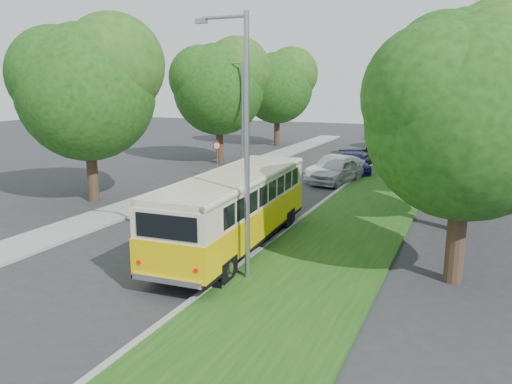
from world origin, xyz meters
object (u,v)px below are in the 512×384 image
at_px(car_silver, 337,171).
at_px(vintage_bus, 235,211).
at_px(lamppost_near, 244,141).
at_px(lamppost_far, 241,111).
at_px(car_blue, 354,163).
at_px(car_grey, 369,154).
at_px(car_white, 335,168).

bearing_deg(car_silver, vintage_bus, -78.76).
height_order(lamppost_near, lamppost_far, lamppost_near).
height_order(vintage_bus, car_silver, vintage_bus).
bearing_deg(car_silver, car_blue, 101.33).
relative_size(lamppost_near, car_grey, 1.80).
height_order(lamppost_near, vintage_bus, lamppost_near).
bearing_deg(car_grey, car_white, -74.63).
bearing_deg(car_grey, lamppost_far, -119.31).
relative_size(car_silver, car_blue, 0.98).
relative_size(lamppost_near, lamppost_far, 1.07).
relative_size(lamppost_far, car_grey, 1.68).
xyz_separation_m(vintage_bus, car_blue, (0.33, 17.77, -0.77)).
relative_size(lamppost_far, car_white, 1.62).
relative_size(lamppost_far, car_blue, 1.64).
distance_m(car_white, car_grey, 8.08).
bearing_deg(car_grey, vintage_bus, -71.86).
distance_m(lamppost_near, car_grey, 25.63).
xyz_separation_m(lamppost_far, car_grey, (7.70, 6.83, -3.50)).
bearing_deg(car_grey, car_blue, -71.59).
height_order(car_silver, car_grey, car_silver).
relative_size(vintage_bus, car_blue, 2.11).
height_order(vintage_bus, car_blue, vintage_bus).
relative_size(car_white, car_blue, 1.01).
bearing_deg(lamppost_far, car_blue, 13.45).
bearing_deg(vintage_bus, car_grey, 86.00).
xyz_separation_m(car_silver, car_white, (-0.40, 1.00, -0.00)).
height_order(lamppost_far, car_grey, lamppost_far).
distance_m(vintage_bus, car_white, 14.73).
relative_size(vintage_bus, car_grey, 2.18).
bearing_deg(lamppost_near, car_silver, 94.70).
relative_size(lamppost_near, car_blue, 1.74).
bearing_deg(car_silver, car_grey, 101.48).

